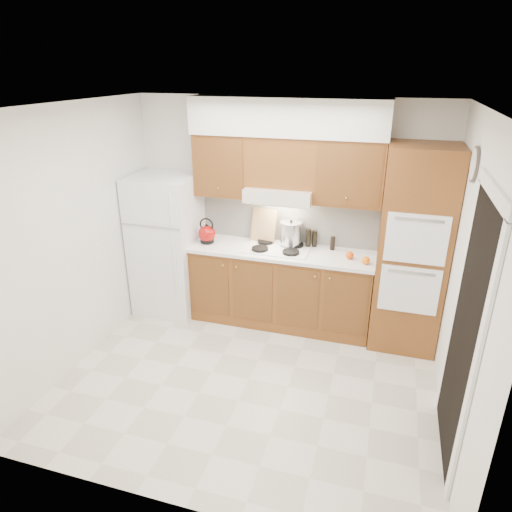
{
  "coord_description": "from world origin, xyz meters",
  "views": [
    {
      "loc": [
        1.13,
        -3.55,
        2.9
      ],
      "look_at": [
        -0.06,
        0.45,
        1.15
      ],
      "focal_mm": 32.0,
      "sensor_mm": 36.0,
      "label": 1
    }
  ],
  "objects_px": {
    "kettle": "(207,234)",
    "stock_pot": "(291,233)",
    "oven_cabinet": "(412,251)",
    "fridge": "(168,245)"
  },
  "relations": [
    {
      "from": "oven_cabinet",
      "to": "kettle",
      "type": "bearing_deg",
      "value": -179.53
    },
    {
      "from": "kettle",
      "to": "stock_pot",
      "type": "height_order",
      "value": "stock_pot"
    },
    {
      "from": "fridge",
      "to": "stock_pot",
      "type": "distance_m",
      "value": 1.53
    },
    {
      "from": "kettle",
      "to": "stock_pot",
      "type": "relative_size",
      "value": 0.8
    },
    {
      "from": "oven_cabinet",
      "to": "stock_pot",
      "type": "relative_size",
      "value": 8.61
    },
    {
      "from": "stock_pot",
      "to": "oven_cabinet",
      "type": "bearing_deg",
      "value": -6.89
    },
    {
      "from": "fridge",
      "to": "oven_cabinet",
      "type": "height_order",
      "value": "oven_cabinet"
    },
    {
      "from": "oven_cabinet",
      "to": "fridge",
      "type": "bearing_deg",
      "value": -179.3
    },
    {
      "from": "fridge",
      "to": "kettle",
      "type": "xyz_separation_m",
      "value": [
        0.52,
        0.02,
        0.19
      ]
    },
    {
      "from": "kettle",
      "to": "stock_pot",
      "type": "xyz_separation_m",
      "value": [
        0.98,
        0.18,
        0.05
      ]
    }
  ]
}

